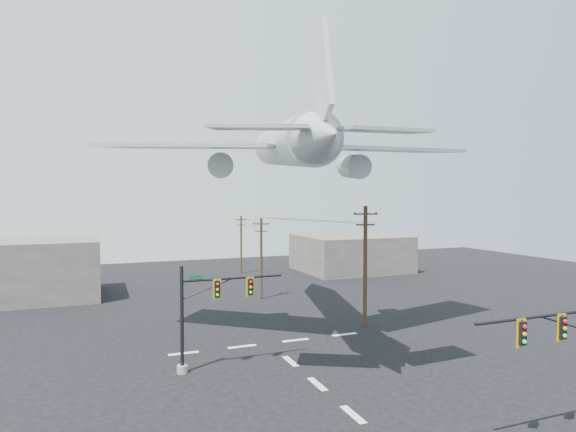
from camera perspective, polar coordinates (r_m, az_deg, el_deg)
name	(u,v)px	position (r m, az deg, el deg)	size (l,w,h in m)	color
ground	(353,415)	(24.83, 7.72, -22.29)	(120.00, 120.00, 0.00)	black
lane_markings	(307,376)	(29.24, 2.33, -18.39)	(14.00, 21.20, 0.01)	silver
signal_mast_near	(571,356)	(24.99, 30.57, -14.14)	(7.15, 0.68, 6.18)	gray
signal_mast_far	(205,314)	(29.52, -9.80, -11.32)	(6.50, 0.69, 6.30)	gray
utility_pole_a	(365,264)	(39.00, 9.14, -5.58)	(1.89, 0.65, 9.63)	#432F1C
utility_pole_b	(261,257)	(48.98, -3.20, -4.86)	(1.59, 0.68, 8.20)	#432F1C
utility_pole_c	(241,243)	(65.94, -5.58, -3.22)	(1.61, 0.28, 7.85)	#432F1C
power_lines	(271,221)	(51.01, -2.00, -0.62)	(6.08, 29.91, 0.86)	black
airliner	(288,145)	(36.71, -0.03, 8.38)	(27.68, 29.63, 7.80)	#ACB3B9
building_left	(3,271)	(55.89, -30.66, -5.62)	(18.00, 10.00, 6.00)	slate
building_right	(351,253)	(68.70, 7.43, -4.36)	(14.00, 12.00, 5.00)	slate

